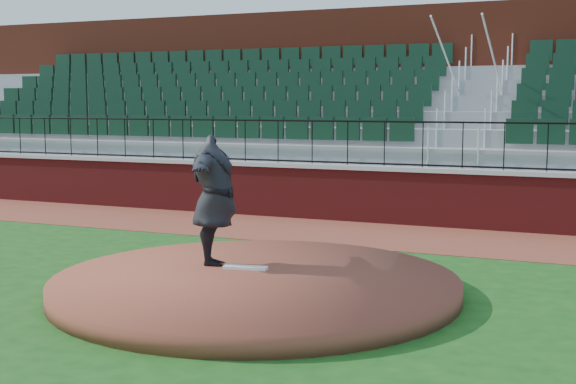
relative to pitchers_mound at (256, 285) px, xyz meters
name	(u,v)px	position (x,y,z in m)	size (l,w,h in m)	color
ground	(247,292)	(-0.14, 0.01, -0.12)	(90.00, 90.00, 0.00)	#174814
warning_track	(362,234)	(-0.14, 5.41, -0.12)	(34.00, 3.20, 0.01)	brown
field_wall	(384,197)	(-0.14, 7.01, 0.47)	(34.00, 0.35, 1.20)	maroon
wall_cap	(384,168)	(-0.14, 7.01, 1.12)	(34.00, 0.45, 0.10)	#B7B7B7
wall_railing	(384,144)	(-0.14, 7.01, 1.67)	(34.00, 0.05, 1.00)	black
seating_stands	(414,119)	(-0.14, 9.74, 2.18)	(34.00, 5.10, 4.60)	gray
concourse_wall	(438,101)	(-0.14, 12.54, 2.62)	(34.00, 0.50, 5.50)	maroon
pitchers_mound	(256,285)	(0.00, 0.00, 0.00)	(5.83, 5.83, 0.25)	brown
pitching_rubber	(245,268)	(-0.35, 0.38, 0.15)	(0.67, 0.17, 0.04)	white
pitcher	(214,200)	(-0.92, 0.48, 1.12)	(2.46, 0.67, 2.00)	black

